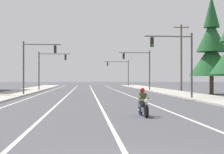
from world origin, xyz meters
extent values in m
cube|color=beige|center=(-0.27, 45.00, 0.00)|extent=(0.16, 100.00, 0.01)
cube|color=beige|center=(-3.43, 45.00, 0.00)|extent=(0.16, 100.00, 0.01)
cube|color=beige|center=(3.60, 45.00, 0.00)|extent=(0.16, 100.00, 0.01)
cube|color=beige|center=(-6.87, 45.00, 0.00)|extent=(0.16, 100.00, 0.01)
cube|color=#ADA89E|center=(10.17, 40.00, 0.07)|extent=(4.40, 110.00, 0.14)
cube|color=#ADA89E|center=(-10.17, 40.00, 0.07)|extent=(4.40, 110.00, 0.14)
cylinder|color=black|center=(1.68, 10.55, 0.32)|extent=(0.15, 0.64, 0.64)
cylinder|color=black|center=(1.60, 12.10, 0.32)|extent=(0.15, 0.64, 0.64)
cylinder|color=silver|center=(1.67, 10.65, 0.64)|extent=(0.09, 0.33, 0.68)
sphere|color=white|center=(1.68, 10.50, 0.82)|extent=(0.20, 0.20, 0.20)
cylinder|color=silver|center=(1.67, 10.70, 0.87)|extent=(0.70, 0.08, 0.04)
ellipsoid|color=black|center=(1.64, 11.20, 0.60)|extent=(0.35, 0.57, 0.28)
cube|color=silver|center=(1.64, 11.32, 0.37)|extent=(0.26, 0.45, 0.24)
cube|color=black|center=(1.62, 11.64, 0.54)|extent=(0.30, 0.53, 0.12)
cube|color=black|center=(1.61, 12.05, 0.62)|extent=(0.22, 0.37, 0.08)
cylinder|color=silver|center=(1.48, 11.71, 0.30)|extent=(0.11, 0.55, 0.08)
cube|color=#4C512D|center=(1.63, 11.60, 0.92)|extent=(0.37, 0.26, 0.56)
sphere|color=#B21919|center=(1.63, 11.58, 1.33)|extent=(0.26, 0.26, 0.26)
cylinder|color=navy|center=(1.77, 11.47, 0.54)|extent=(0.16, 0.45, 0.30)
cylinder|color=navy|center=(1.80, 11.29, 0.24)|extent=(0.12, 0.16, 0.35)
cylinder|color=#4C512D|center=(1.84, 11.35, 1.02)|extent=(0.12, 0.53, 0.27)
cylinder|color=navy|center=(1.49, 11.45, 0.54)|extent=(0.16, 0.45, 0.30)
cylinder|color=navy|center=(1.48, 11.27, 0.24)|extent=(0.12, 0.16, 0.35)
cylinder|color=#4C512D|center=(1.44, 11.33, 1.02)|extent=(0.12, 0.53, 0.27)
cylinder|color=#47474C|center=(8.61, 27.60, 3.10)|extent=(0.18, 0.18, 6.20)
cylinder|color=#47474C|center=(6.37, 27.45, 5.85)|extent=(4.49, 0.40, 0.11)
cube|color=black|center=(4.80, 27.35, 5.30)|extent=(0.32, 0.26, 0.90)
sphere|color=black|center=(4.81, 27.20, 5.60)|extent=(0.18, 0.18, 0.18)
sphere|color=black|center=(4.81, 27.20, 5.30)|extent=(0.18, 0.18, 0.18)
sphere|color=green|center=(4.81, 27.20, 5.00)|extent=(0.18, 0.18, 0.18)
cylinder|color=#47474C|center=(-8.44, 36.98, 3.10)|extent=(0.18, 0.18, 6.20)
cylinder|color=#47474C|center=(-6.32, 37.02, 5.85)|extent=(4.23, 0.17, 0.11)
cube|color=black|center=(-4.84, 37.04, 5.30)|extent=(0.30, 0.24, 0.90)
sphere|color=black|center=(-4.84, 37.20, 5.60)|extent=(0.18, 0.18, 0.18)
sphere|color=black|center=(-4.84, 37.20, 5.30)|extent=(0.18, 0.18, 0.18)
sphere|color=green|center=(-4.84, 37.20, 5.00)|extent=(0.18, 0.18, 0.18)
cylinder|color=#47474C|center=(8.45, 51.03, 3.10)|extent=(0.18, 0.18, 6.20)
cylinder|color=#47474C|center=(6.09, 50.94, 5.85)|extent=(4.72, 0.30, 0.11)
cube|color=black|center=(4.44, 50.88, 5.30)|extent=(0.31, 0.25, 0.90)
sphere|color=black|center=(4.45, 50.72, 5.60)|extent=(0.18, 0.18, 0.18)
sphere|color=black|center=(4.45, 50.72, 5.30)|extent=(0.18, 0.18, 0.18)
sphere|color=green|center=(4.45, 50.72, 5.00)|extent=(0.18, 0.18, 0.18)
cylinder|color=#47474C|center=(-8.78, 54.73, 3.10)|extent=(0.18, 0.18, 6.20)
cylinder|color=#47474C|center=(-6.30, 54.70, 5.85)|extent=(4.97, 0.16, 0.11)
cube|color=black|center=(-4.56, 54.68, 5.30)|extent=(0.30, 0.24, 0.90)
sphere|color=black|center=(-4.56, 54.84, 5.60)|extent=(0.18, 0.18, 0.18)
sphere|color=black|center=(-4.56, 54.84, 5.30)|extent=(0.18, 0.18, 0.18)
sphere|color=green|center=(-4.56, 54.84, 5.00)|extent=(0.18, 0.18, 0.18)
cylinder|color=#47474C|center=(8.68, 83.36, 3.10)|extent=(0.18, 0.18, 6.20)
cylinder|color=#47474C|center=(5.82, 83.52, 5.85)|extent=(5.73, 0.43, 0.11)
cube|color=black|center=(3.82, 83.63, 5.30)|extent=(0.31, 0.26, 0.90)
sphere|color=black|center=(3.81, 83.48, 5.60)|extent=(0.18, 0.18, 0.18)
sphere|color=black|center=(3.81, 83.48, 5.30)|extent=(0.18, 0.18, 0.18)
sphere|color=green|center=(3.81, 83.48, 5.00)|extent=(0.18, 0.18, 0.18)
cylinder|color=brown|center=(12.69, 48.18, 4.91)|extent=(0.26, 0.26, 9.82)
cube|color=brown|center=(12.69, 48.18, 9.42)|extent=(2.29, 0.12, 0.12)
cylinder|color=slate|center=(11.73, 48.18, 9.52)|extent=(0.08, 0.08, 0.12)
cylinder|color=slate|center=(13.65, 48.18, 9.52)|extent=(0.08, 0.08, 0.12)
cylinder|color=#4C3828|center=(13.90, 37.99, 1.12)|extent=(0.50, 0.50, 2.23)
cone|color=#1E5628|center=(13.90, 37.99, 4.19)|extent=(5.46, 5.46, 3.91)
cone|color=#1E5628|center=(13.90, 37.99, 7.12)|extent=(3.71, 3.71, 3.91)
cone|color=#1E5628|center=(13.90, 37.99, 10.05)|extent=(1.96, 1.96, 3.91)
camera|label=1|loc=(-1.29, -8.63, 1.95)|focal=63.03mm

